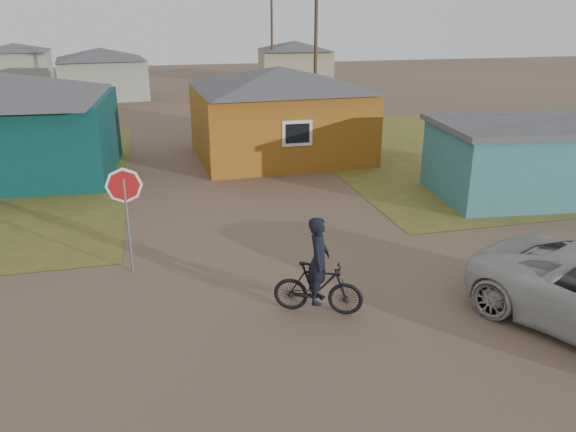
# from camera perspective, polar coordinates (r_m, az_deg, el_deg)

# --- Properties ---
(ground) EXTENTS (120.00, 120.00, 0.00)m
(ground) POSITION_cam_1_polar(r_m,az_deg,el_deg) (11.87, 2.91, -10.86)
(ground) COLOR brown
(grass_ne) EXTENTS (20.00, 18.00, 0.00)m
(grass_ne) POSITION_cam_1_polar(r_m,az_deg,el_deg) (29.04, 22.47, 6.52)
(grass_ne) COLOR olive
(grass_ne) RESTS_ON ground
(house_teal) EXTENTS (8.93, 7.08, 4.00)m
(house_teal) POSITION_cam_1_polar(r_m,az_deg,el_deg) (24.18, -27.17, 8.33)
(house_teal) COLOR #093132
(house_teal) RESTS_ON ground
(house_yellow) EXTENTS (7.72, 6.76, 3.90)m
(house_yellow) POSITION_cam_1_polar(r_m,az_deg,el_deg) (24.69, -0.89, 10.60)
(house_yellow) COLOR #965817
(house_yellow) RESTS_ON ground
(shed_turquoise) EXTENTS (6.71, 4.93, 2.60)m
(shed_turquoise) POSITION_cam_1_polar(r_m,az_deg,el_deg) (21.04, 23.14, 5.36)
(shed_turquoise) COLOR #37767B
(shed_turquoise) RESTS_ON ground
(house_pale_west) EXTENTS (7.04, 6.15, 3.60)m
(house_pale_west) POSITION_cam_1_polar(r_m,az_deg,el_deg) (44.01, -18.36, 13.66)
(house_pale_west) COLOR gray
(house_pale_west) RESTS_ON ground
(house_beige_east) EXTENTS (6.95, 6.05, 3.60)m
(house_beige_east) POSITION_cam_1_polar(r_m,az_deg,el_deg) (51.56, 0.69, 15.46)
(house_beige_east) COLOR #99916C
(house_beige_east) RESTS_ON ground
(house_pale_north) EXTENTS (6.28, 5.81, 3.40)m
(house_pale_north) POSITION_cam_1_polar(r_m,az_deg,el_deg) (56.94, -25.89, 13.87)
(house_pale_north) COLOR gray
(house_pale_north) RESTS_ON ground
(utility_pole_near) EXTENTS (1.40, 0.20, 8.00)m
(utility_pole_near) POSITION_cam_1_polar(r_m,az_deg,el_deg) (33.17, 2.83, 16.76)
(utility_pole_near) COLOR #413427
(utility_pole_near) RESTS_ON ground
(utility_pole_far) EXTENTS (1.40, 0.20, 8.00)m
(utility_pole_far) POSITION_cam_1_polar(r_m,az_deg,el_deg) (48.89, -1.65, 17.87)
(utility_pole_far) COLOR #413427
(utility_pole_far) RESTS_ON ground
(stop_sign) EXTENTS (0.82, 0.36, 2.67)m
(stop_sign) POSITION_cam_1_polar(r_m,az_deg,el_deg) (13.87, -16.21, 1.87)
(stop_sign) COLOR gray
(stop_sign) RESTS_ON ground
(cyclist) EXTENTS (1.97, 1.29, 2.17)m
(cyclist) POSITION_cam_1_polar(r_m,az_deg,el_deg) (11.91, 3.09, -6.40)
(cyclist) COLOR black
(cyclist) RESTS_ON ground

